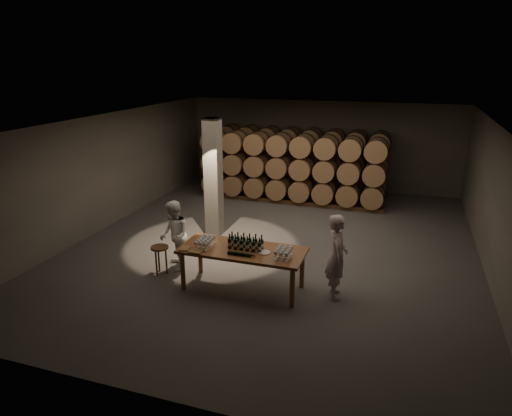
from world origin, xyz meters
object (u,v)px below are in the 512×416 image
(person_woman, at_px, (174,236))
(bottle_cluster, at_px, (246,244))
(tasting_table, at_px, (242,254))
(person_man, at_px, (337,256))
(plate, at_px, (264,252))
(notebook_near, at_px, (196,251))
(stool, at_px, (160,252))

(person_woman, bearing_deg, bottle_cluster, 42.90)
(bottle_cluster, height_order, person_woman, person_woman)
(tasting_table, distance_m, bottle_cluster, 0.23)
(tasting_table, height_order, person_man, person_man)
(plate, xyz_separation_m, person_woman, (-2.29, 0.45, -0.10))
(tasting_table, distance_m, notebook_near, 0.97)
(tasting_table, xyz_separation_m, notebook_near, (-0.85, -0.45, 0.12))
(plate, height_order, notebook_near, notebook_near)
(bottle_cluster, relative_size, person_woman, 0.45)
(person_man, height_order, person_woman, person_man)
(plate, distance_m, notebook_near, 1.39)
(plate, bearing_deg, person_man, 12.58)
(tasting_table, bearing_deg, person_woman, 167.15)
(stool, height_order, person_woman, person_woman)
(notebook_near, bearing_deg, person_woman, 135.72)
(bottle_cluster, height_order, stool, bottle_cluster)
(tasting_table, relative_size, stool, 3.94)
(stool, relative_size, person_woman, 0.41)
(bottle_cluster, distance_m, stool, 2.11)
(tasting_table, xyz_separation_m, plate, (0.48, -0.04, 0.11))
(plate, xyz_separation_m, notebook_near, (-1.33, -0.41, 0.01))
(person_man, bearing_deg, tasting_table, 81.70)
(plate, distance_m, stool, 2.51)
(tasting_table, height_order, plate, plate)
(tasting_table, xyz_separation_m, bottle_cluster, (0.06, 0.02, 0.22))
(plate, xyz_separation_m, stool, (-2.48, 0.10, -0.37))
(bottle_cluster, height_order, plate, bottle_cluster)
(notebook_near, bearing_deg, bottle_cluster, 25.23)
(stool, bearing_deg, person_man, 3.16)
(person_man, bearing_deg, stool, 76.55)
(tasting_table, bearing_deg, plate, -4.63)
(tasting_table, bearing_deg, bottle_cluster, 21.58)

